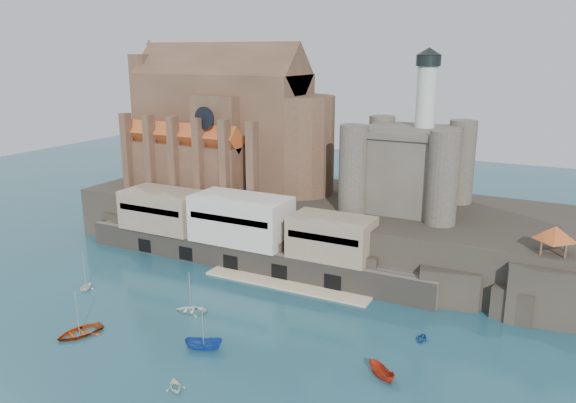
% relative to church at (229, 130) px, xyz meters
% --- Properties ---
extents(ground, '(300.00, 300.00, 0.00)m').
position_rel_church_xyz_m(ground, '(24.13, -41.85, -22.13)').
color(ground, '#194453').
rests_on(ground, ground).
extents(promontory, '(100.00, 36.00, 10.00)m').
position_rel_church_xyz_m(promontory, '(23.94, -2.48, -17.20)').
color(promontory, black).
rests_on(promontory, ground).
extents(quay, '(70.00, 12.00, 13.05)m').
position_rel_church_xyz_m(quay, '(13.94, -18.78, -16.06)').
color(quay, '#5F574C').
rests_on(quay, ground).
extents(church, '(47.00, 25.93, 30.51)m').
position_rel_church_xyz_m(church, '(0.00, 0.00, 0.00)').
color(church, '#513625').
rests_on(church, promontory).
extents(castle_keep, '(21.20, 21.20, 29.30)m').
position_rel_church_xyz_m(castle_keep, '(40.21, -0.78, -3.81)').
color(castle_keep, '#4B443B').
rests_on(castle_keep, promontory).
extents(rock_outcrop, '(14.50, 10.50, 8.70)m').
position_rel_church_xyz_m(rock_outcrop, '(66.13, -16.01, -18.11)').
color(rock_outcrop, black).
rests_on(rock_outcrop, ground).
extents(pavilion, '(6.40, 6.40, 5.40)m').
position_rel_church_xyz_m(pavilion, '(66.13, -15.85, -9.40)').
color(pavilion, '#513625').
rests_on(pavilion, rock_outcrop).
extents(boat_0, '(4.83, 2.85, 6.51)m').
position_rel_church_xyz_m(boat_0, '(8.09, -52.22, -22.13)').
color(boat_0, '#BD3909').
rests_on(boat_0, ground).
extents(boat_1, '(3.01, 3.11, 3.12)m').
position_rel_church_xyz_m(boat_1, '(28.38, -56.62, -22.13)').
color(boat_1, white).
rests_on(boat_1, ground).
extents(boat_2, '(2.54, 2.51, 5.14)m').
position_rel_church_xyz_m(boat_2, '(26.03, -47.56, -22.13)').
color(boat_2, '#163F9B').
rests_on(boat_2, ground).
extents(boat_4, '(3.17, 2.43, 3.25)m').
position_rel_church_xyz_m(boat_4, '(-3.07, -40.30, -22.13)').
color(boat_4, white).
rests_on(boat_4, ground).
extents(boat_5, '(2.40, 2.39, 4.50)m').
position_rel_church_xyz_m(boat_5, '(49.25, -43.18, -22.13)').
color(boat_5, '#AD2911').
rests_on(boat_5, ground).
extents(boat_6, '(1.95, 3.68, 4.94)m').
position_rel_church_xyz_m(boat_6, '(17.68, -39.19, -22.13)').
color(boat_6, white).
rests_on(boat_6, ground).
extents(boat_7, '(2.44, 1.64, 2.67)m').
position_rel_church_xyz_m(boat_7, '(51.41, -31.87, -22.13)').
color(boat_7, '#184295').
rests_on(boat_7, ground).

